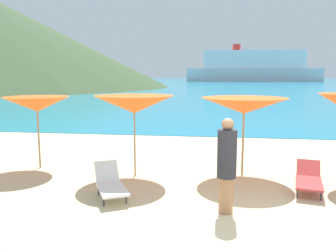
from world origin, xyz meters
name	(u,v)px	position (x,y,z in m)	size (l,w,h in m)	color
ground_plane	(229,137)	(0.00, 10.00, -0.15)	(50.00, 100.00, 0.30)	beige
ocean_water	(217,80)	(0.00, 229.08, 0.01)	(650.00, 440.00, 0.02)	teal
umbrella_2	(37,104)	(-5.70, 3.35, 1.85)	(1.93, 1.93, 2.07)	#9E7F59
umbrella_3	(134,104)	(-2.77, 2.93, 1.92)	(2.17, 2.17, 2.15)	#9E7F59
umbrella_4	(244,106)	(0.08, 3.39, 1.88)	(2.28, 2.28, 2.09)	#9E7F59
lounge_chair_1	(110,183)	(-2.94, 1.30, 0.30)	(1.12, 1.47, 0.67)	white
lounge_chair_6	(309,179)	(1.50, 2.27, 0.30)	(0.86, 1.56, 0.59)	#A53333
beachgoer_3	(227,164)	(-0.43, 0.74, 0.98)	(0.37, 0.37, 1.87)	#A3704C
cruise_ship	(253,68)	(16.62, 164.09, 6.48)	(63.42, 13.53, 17.57)	silver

